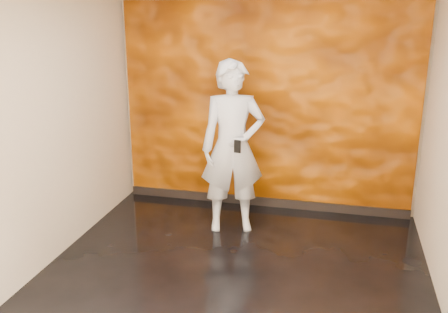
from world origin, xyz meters
TOP-DOWN VIEW (x-y plane):
  - room at (0.00, 0.00)m, footprint 4.02×4.02m
  - feature_wall at (0.00, 1.96)m, footprint 3.90×0.06m
  - baseboard at (0.00, 1.92)m, footprint 3.90×0.04m
  - man at (-0.26, 1.12)m, footprint 0.88×0.71m
  - phone at (-0.15, 0.83)m, footprint 0.08×0.03m

SIDE VIEW (x-z plane):
  - baseboard at x=0.00m, z-range 0.00..0.12m
  - man at x=-0.26m, z-range 0.00..2.10m
  - phone at x=-0.15m, z-range 1.08..1.23m
  - feature_wall at x=0.00m, z-range 0.00..2.75m
  - room at x=0.00m, z-range -0.01..2.81m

